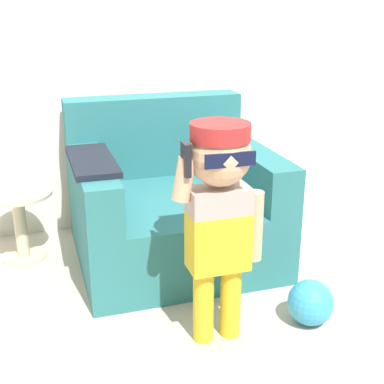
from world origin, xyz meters
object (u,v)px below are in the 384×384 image
person_child (219,201)px  side_table (20,218)px  toy_ball (311,303)px  armchair (170,204)px

person_child → side_table: person_child is taller
toy_ball → armchair: bearing=114.8°
armchair → person_child: size_ratio=1.13×
person_child → side_table: size_ratio=2.38×
armchair → toy_ball: bearing=-65.2°
person_child → side_table: bearing=127.5°
toy_ball → side_table: bearing=139.1°
person_child → toy_ball: (0.44, -0.03, -0.54)m
person_child → toy_ball: size_ratio=4.54×
person_child → armchair: bearing=88.5°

